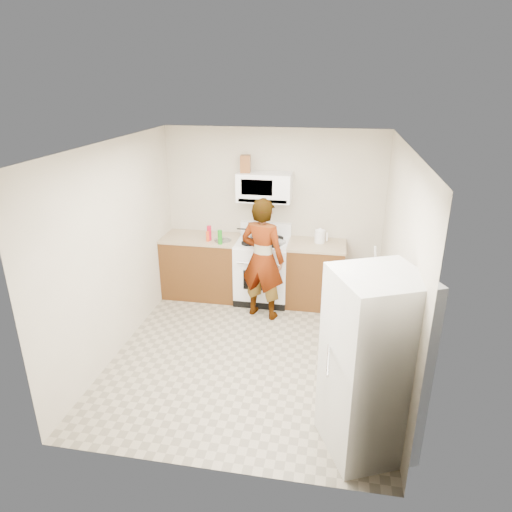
% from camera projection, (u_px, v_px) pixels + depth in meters
% --- Properties ---
extents(floor, '(3.60, 3.60, 0.00)m').
position_uv_depth(floor, '(250.00, 353.00, 5.56)').
color(floor, gray).
rests_on(floor, ground).
extents(back_wall, '(3.20, 0.02, 2.50)m').
position_uv_depth(back_wall, '(273.00, 214.00, 6.75)').
color(back_wall, beige).
rests_on(back_wall, floor).
extents(right_wall, '(0.02, 3.60, 2.50)m').
position_uv_depth(right_wall, '(397.00, 268.00, 4.84)').
color(right_wall, beige).
rests_on(right_wall, floor).
extents(cabinet_left, '(1.12, 0.62, 0.90)m').
position_uv_depth(cabinet_left, '(202.00, 267.00, 6.94)').
color(cabinet_left, '#592B15').
rests_on(cabinet_left, floor).
extents(counter_left, '(1.14, 0.64, 0.03)m').
position_uv_depth(counter_left, '(201.00, 238.00, 6.77)').
color(counter_left, tan).
rests_on(counter_left, cabinet_left).
extents(cabinet_right, '(0.80, 0.62, 0.90)m').
position_uv_depth(cabinet_right, '(315.00, 275.00, 6.65)').
color(cabinet_right, '#592B15').
rests_on(cabinet_right, floor).
extents(counter_right, '(0.82, 0.64, 0.03)m').
position_uv_depth(counter_right, '(317.00, 245.00, 6.48)').
color(counter_right, tan).
rests_on(counter_right, cabinet_right).
extents(gas_range, '(0.76, 0.65, 1.13)m').
position_uv_depth(gas_range, '(263.00, 269.00, 6.76)').
color(gas_range, white).
rests_on(gas_range, floor).
extents(microwave, '(0.76, 0.38, 0.40)m').
position_uv_depth(microwave, '(265.00, 187.00, 6.44)').
color(microwave, white).
rests_on(microwave, back_wall).
extents(person, '(0.71, 0.56, 1.70)m').
position_uv_depth(person, '(263.00, 259.00, 6.16)').
color(person, tan).
rests_on(person, floor).
extents(fridge, '(0.93, 0.93, 1.70)m').
position_uv_depth(fridge, '(372.00, 366.00, 3.88)').
color(fridge, white).
rests_on(fridge, floor).
extents(kettle, '(0.17, 0.17, 0.18)m').
position_uv_depth(kettle, '(320.00, 236.00, 6.50)').
color(kettle, white).
rests_on(kettle, counter_right).
extents(jug, '(0.16, 0.16, 0.24)m').
position_uv_depth(jug, '(245.00, 164.00, 6.34)').
color(jug, brown).
rests_on(jug, microwave).
extents(saucepan, '(0.28, 0.28, 0.13)m').
position_uv_depth(saucepan, '(254.00, 232.00, 6.69)').
color(saucepan, '#AEADB2').
rests_on(saucepan, gas_range).
extents(tray, '(0.29, 0.24, 0.05)m').
position_uv_depth(tray, '(276.00, 242.00, 6.50)').
color(tray, white).
rests_on(tray, gas_range).
extents(bottle_spray, '(0.08, 0.08, 0.22)m').
position_uv_depth(bottle_spray, '(209.00, 233.00, 6.59)').
color(bottle_spray, '#B50D28').
rests_on(bottle_spray, counter_left).
extents(bottle_hot_sauce, '(0.05, 0.05, 0.15)m').
position_uv_depth(bottle_hot_sauce, '(208.00, 236.00, 6.56)').
color(bottle_hot_sauce, '#E64219').
rests_on(bottle_hot_sauce, counter_left).
extents(bottle_green_cap, '(0.07, 0.07, 0.20)m').
position_uv_depth(bottle_green_cap, '(220.00, 237.00, 6.44)').
color(bottle_green_cap, '#197C16').
rests_on(bottle_green_cap, counter_left).
extents(pot_lid, '(0.34, 0.34, 0.01)m').
position_uv_depth(pot_lid, '(223.00, 240.00, 6.62)').
color(pot_lid, silver).
rests_on(pot_lid, counter_left).
extents(broom, '(0.19, 0.20, 1.19)m').
position_uv_depth(broom, '(377.00, 287.00, 5.92)').
color(broom, white).
rests_on(broom, floor).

